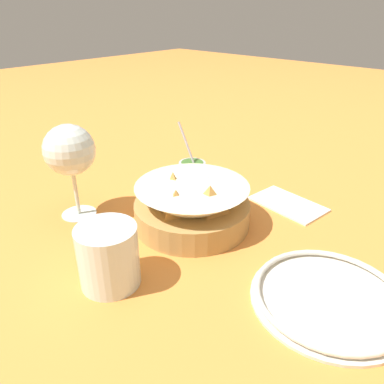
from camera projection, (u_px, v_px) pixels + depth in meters
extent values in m
plane|color=orange|center=(196.00, 214.00, 0.70)|extent=(4.00, 4.00, 0.00)
cylinder|color=#B2894C|center=(192.00, 213.00, 0.66)|extent=(0.20, 0.20, 0.04)
cone|color=beige|center=(192.00, 204.00, 0.65)|extent=(0.20, 0.20, 0.07)
cylinder|color=#3D842D|center=(192.00, 212.00, 0.66)|extent=(0.15, 0.15, 0.01)
pyramid|color=#CC8E42|center=(173.00, 187.00, 0.67)|extent=(0.07, 0.06, 0.06)
pyramid|color=#CC8E42|center=(176.00, 205.00, 0.61)|extent=(0.06, 0.07, 0.06)
pyramid|color=#CC8E42|center=(210.00, 203.00, 0.61)|extent=(0.08, 0.08, 0.06)
pyramid|color=#CC8E42|center=(208.00, 189.00, 0.68)|extent=(0.08, 0.07, 0.05)
cylinder|color=#B7B7BC|center=(192.00, 172.00, 0.82)|extent=(0.06, 0.06, 0.04)
cylinder|color=#42702D|center=(192.00, 168.00, 0.82)|extent=(0.05, 0.05, 0.03)
cylinder|color=#B7B7BC|center=(189.00, 150.00, 0.81)|extent=(0.06, 0.01, 0.11)
cylinder|color=silver|center=(79.00, 213.00, 0.70)|extent=(0.06, 0.06, 0.00)
cylinder|color=silver|center=(76.00, 192.00, 0.68)|extent=(0.01, 0.01, 0.09)
sphere|color=silver|center=(69.00, 150.00, 0.64)|extent=(0.09, 0.09, 0.09)
sphere|color=#DBD17A|center=(70.00, 156.00, 0.65)|extent=(0.06, 0.06, 0.06)
cylinder|color=silver|center=(108.00, 256.00, 0.51)|extent=(0.08, 0.08, 0.09)
cylinder|color=gold|center=(109.00, 262.00, 0.52)|extent=(0.07, 0.07, 0.06)
torus|color=silver|center=(89.00, 242.00, 0.54)|extent=(0.06, 0.01, 0.06)
cylinder|color=silver|center=(329.00, 299.00, 0.49)|extent=(0.21, 0.21, 0.01)
torus|color=silver|center=(329.00, 295.00, 0.49)|extent=(0.20, 0.20, 0.01)
cube|color=white|center=(288.00, 203.00, 0.73)|extent=(0.15, 0.10, 0.01)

